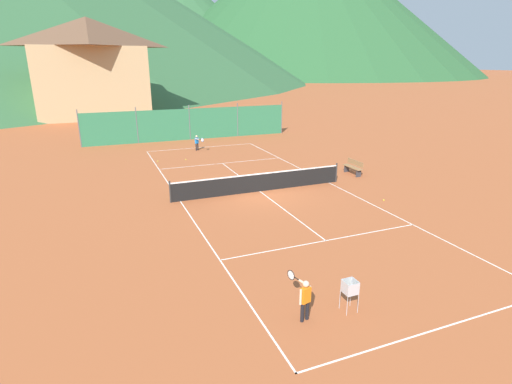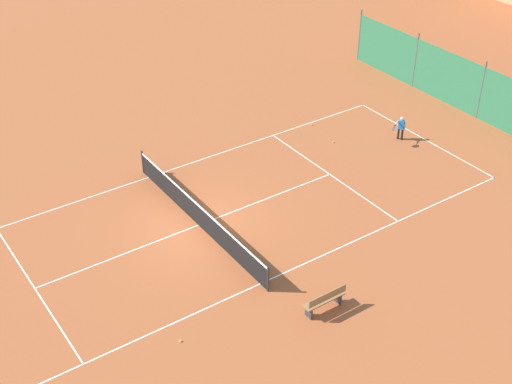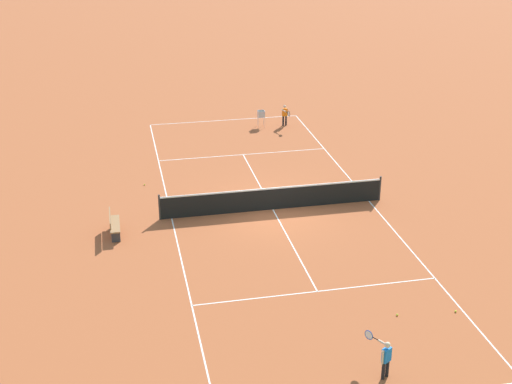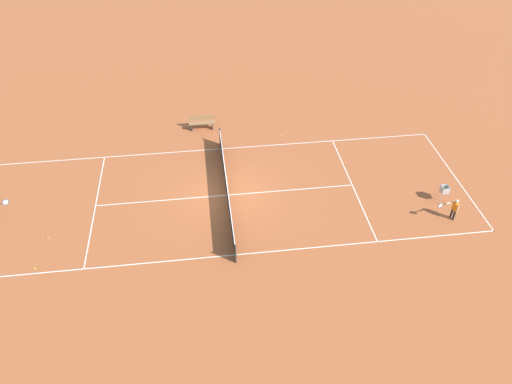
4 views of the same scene
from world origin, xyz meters
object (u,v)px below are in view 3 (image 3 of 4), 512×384
object	(u,v)px
player_near_service	(285,114)
player_far_service	(385,356)
tennis_ball_service_box	(397,315)
courtside_bench	(114,224)
tennis_ball_far_corner	(145,185)
tennis_net	(273,198)
ball_hopper	(261,115)
tennis_ball_by_net_right	(456,311)

from	to	relation	value
player_near_service	player_far_service	distance (m)	21.35
tennis_ball_service_box	courtside_bench	bearing A→B (deg)	-41.19
player_far_service	tennis_ball_far_corner	xyz separation A→B (m)	(5.46, -14.48, -0.63)
tennis_net	tennis_ball_far_corner	xyz separation A→B (m)	(4.94, -3.57, -0.47)
player_far_service	courtside_bench	bearing A→B (deg)	-55.42
tennis_net	ball_hopper	size ratio (longest dim) A/B	10.31
player_near_service	ball_hopper	bearing A→B (deg)	-5.37
player_near_service	tennis_ball_by_net_right	xyz separation A→B (m)	(-0.80, 18.72, -0.64)
ball_hopper	tennis_ball_far_corner	bearing A→B (deg)	45.58
tennis_net	ball_hopper	world-z (taller)	tennis_net
ball_hopper	tennis_ball_by_net_right	bearing A→B (deg)	96.32
player_near_service	tennis_ball_far_corner	xyz separation A→B (m)	(7.99, 6.72, -0.64)
tennis_net	tennis_ball_service_box	bearing A→B (deg)	103.64
player_near_service	courtside_bench	distance (m)	14.65
player_near_service	ball_hopper	distance (m)	1.30
tennis_ball_far_corner	ball_hopper	xyz separation A→B (m)	(-6.70, -6.84, 0.62)
tennis_ball_by_net_right	tennis_net	bearing A→B (deg)	-65.49
tennis_ball_by_net_right	tennis_ball_far_corner	size ratio (longest dim) A/B	1.00
player_far_service	ball_hopper	world-z (taller)	player_far_service
player_far_service	tennis_ball_far_corner	size ratio (longest dim) A/B	17.25
tennis_ball_by_net_right	ball_hopper	distance (m)	18.97
tennis_ball_by_net_right	ball_hopper	xyz separation A→B (m)	(2.09, -18.85, 0.62)
tennis_ball_far_corner	player_near_service	bearing A→B (deg)	-139.95
player_far_service	courtside_bench	size ratio (longest dim) A/B	0.76
player_near_service	tennis_ball_far_corner	distance (m)	10.46
tennis_ball_by_net_right	ball_hopper	world-z (taller)	ball_hopper
ball_hopper	courtside_bench	distance (m)	13.95
tennis_net	tennis_ball_by_net_right	size ratio (longest dim) A/B	139.09
tennis_ball_service_box	ball_hopper	distance (m)	18.67
player_near_service	tennis_ball_by_net_right	bearing A→B (deg)	92.44
tennis_ball_by_net_right	tennis_ball_far_corner	bearing A→B (deg)	-53.81
tennis_net	tennis_ball_far_corner	world-z (taller)	tennis_net
player_near_service	ball_hopper	size ratio (longest dim) A/B	1.28
player_near_service	tennis_ball_by_net_right	distance (m)	18.75
player_far_service	tennis_ball_service_box	distance (m)	3.11
player_near_service	tennis_ball_service_box	distance (m)	18.58
tennis_ball_by_net_right	courtside_bench	distance (m)	12.66
tennis_net	tennis_ball_far_corner	distance (m)	6.11
tennis_net	ball_hopper	xyz separation A→B (m)	(-1.76, -10.40, 0.16)
tennis_ball_service_box	tennis_net	bearing A→B (deg)	-76.36
tennis_ball_service_box	ball_hopper	size ratio (longest dim) A/B	0.07
tennis_ball_by_net_right	courtside_bench	world-z (taller)	courtside_bench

